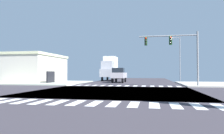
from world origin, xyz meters
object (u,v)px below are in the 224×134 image
Objects in this scene: box_truck_trailing_1 at (110,68)px; traffic_signal_mast at (174,46)px; bank_building at (22,68)px; pickup_crossing_1 at (119,75)px; street_lamp at (179,55)px; sedan_leading_1 at (120,75)px.

traffic_signal_mast is at bearing 123.86° from box_truck_trailing_1.
bank_building is 2.79× the size of pickup_crossing_1.
pickup_crossing_1 is at bearing 111.74° from box_truck_trailing_1.
street_lamp is 28.21m from bank_building.
sedan_leading_1 is 0.60× the size of box_truck_trailing_1.
bank_building is at bearing 162.35° from traffic_signal_mast.
street_lamp is 1.89× the size of sedan_leading_1.
pickup_crossing_1 is (-10.11, -6.18, -3.57)m from street_lamp.
sedan_leading_1 is at bearing -82.03° from pickup_crossing_1.
bank_building is 16.31m from box_truck_trailing_1.
pickup_crossing_1 is 8.20m from box_truck_trailing_1.
sedan_leading_1 is at bearing -90.00° from box_truck_trailing_1.
bank_building is (-27.29, -6.73, -2.49)m from street_lamp.
sedan_leading_1 is 13.99m from box_truck_trailing_1.
bank_building is at bearing 29.65° from box_truck_trailing_1.
traffic_signal_mast is at bearing 132.39° from pickup_crossing_1.
pickup_crossing_1 is 0.71× the size of box_truck_trailing_1.
box_truck_trailing_1 reaches higher than pickup_crossing_1.
traffic_signal_mast is 1.56× the size of sedan_leading_1.
box_truck_trailing_1 is (-3.00, 7.52, 1.27)m from pickup_crossing_1.
traffic_signal_mast is 26.23m from bank_building.
bank_building is at bearing -166.15° from street_lamp.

